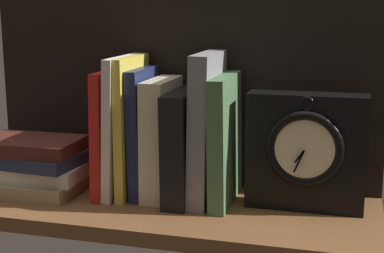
# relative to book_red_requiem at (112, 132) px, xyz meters

# --- Properties ---
(ground_plane) EXTENTS (0.74, 0.27, 0.03)m
(ground_plane) POSITION_rel_book_red_requiem_xyz_m (0.10, -0.04, -0.12)
(ground_plane) COLOR brown
(back_panel) EXTENTS (0.74, 0.01, 0.41)m
(back_panel) POSITION_rel_book_red_requiem_xyz_m (0.10, 0.09, 0.09)
(back_panel) COLOR black
(back_panel) RESTS_ON ground_plane
(book_red_requiem) EXTENTS (0.02, 0.15, 0.22)m
(book_red_requiem) POSITION_rel_book_red_requiem_xyz_m (0.00, 0.00, 0.00)
(book_red_requiem) COLOR red
(book_red_requiem) RESTS_ON ground_plane
(book_white_catcher) EXTENTS (0.03, 0.15, 0.25)m
(book_white_catcher) POSITION_rel_book_red_requiem_xyz_m (0.02, 0.00, 0.01)
(book_white_catcher) COLOR silver
(book_white_catcher) RESTS_ON ground_plane
(book_yellow_seinlanguage) EXTENTS (0.02, 0.14, 0.25)m
(book_yellow_seinlanguage) POSITION_rel_book_red_requiem_xyz_m (0.04, 0.00, 0.01)
(book_yellow_seinlanguage) COLOR gold
(book_yellow_seinlanguage) RESTS_ON ground_plane
(book_navy_bierce) EXTENTS (0.03, 0.12, 0.23)m
(book_navy_bierce) POSITION_rel_book_red_requiem_xyz_m (0.06, 0.00, 0.00)
(book_navy_bierce) COLOR #192147
(book_navy_bierce) RESTS_ON ground_plane
(book_cream_twain) EXTENTS (0.04, 0.13, 0.21)m
(book_cream_twain) POSITION_rel_book_red_requiem_xyz_m (0.09, 0.00, -0.01)
(book_cream_twain) COLOR beige
(book_cream_twain) RESTS_ON ground_plane
(book_black_skeptic) EXTENTS (0.04, 0.17, 0.19)m
(book_black_skeptic) POSITION_rel_book_red_requiem_xyz_m (0.14, 0.00, -0.02)
(book_black_skeptic) COLOR black
(book_black_skeptic) RESTS_ON ground_plane
(book_gray_chess) EXTENTS (0.04, 0.15, 0.26)m
(book_gray_chess) POSITION_rel_book_red_requiem_xyz_m (0.18, 0.00, 0.02)
(book_gray_chess) COLOR gray
(book_gray_chess) RESTS_ON ground_plane
(book_green_romantic) EXTENTS (0.03, 0.16, 0.22)m
(book_green_romantic) POSITION_rel_book_red_requiem_xyz_m (0.21, 0.00, -0.00)
(book_green_romantic) COLOR #476B44
(book_green_romantic) RESTS_ON ground_plane
(framed_clock) EXTENTS (0.19, 0.07, 0.19)m
(framed_clock) POSITION_rel_book_red_requiem_xyz_m (0.34, -0.00, -0.01)
(framed_clock) COLOR black
(framed_clock) RESTS_ON ground_plane
(book_stack_side) EXTENTS (0.19, 0.14, 0.10)m
(book_stack_side) POSITION_rel_book_red_requiem_xyz_m (-0.14, -0.04, -0.06)
(book_stack_side) COLOR #9E8966
(book_stack_side) RESTS_ON ground_plane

